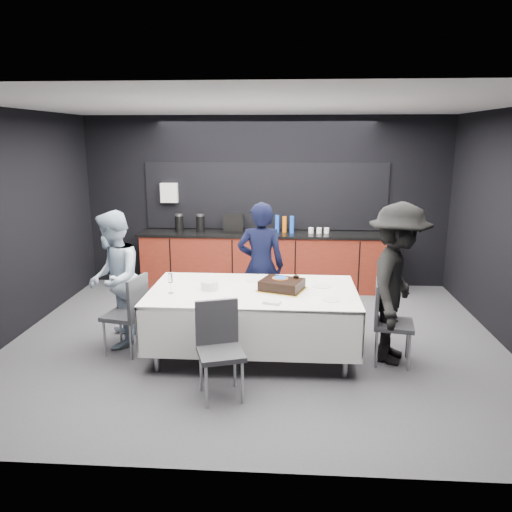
% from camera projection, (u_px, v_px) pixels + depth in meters
% --- Properties ---
extents(ground, '(6.00, 6.00, 0.00)m').
position_uv_depth(ground, '(255.00, 340.00, 6.18)').
color(ground, '#48484D').
rests_on(ground, ground).
extents(room_shell, '(6.04, 5.04, 2.82)m').
position_uv_depth(room_shell, '(255.00, 190.00, 5.75)').
color(room_shell, white).
rests_on(room_shell, ground).
extents(kitchenette, '(4.10, 0.64, 2.05)m').
position_uv_depth(kitchenette, '(264.00, 256.00, 8.21)').
color(kitchenette, '#5D190E').
rests_on(kitchenette, ground).
extents(party_table, '(2.32, 1.32, 0.78)m').
position_uv_depth(party_table, '(253.00, 301.00, 5.64)').
color(party_table, '#99999E').
rests_on(party_table, ground).
extents(cake_assembly, '(0.58, 0.53, 0.16)m').
position_uv_depth(cake_assembly, '(282.00, 285.00, 5.59)').
color(cake_assembly, '#E9BB44').
rests_on(cake_assembly, party_table).
extents(plate_stack, '(0.20, 0.20, 0.10)m').
position_uv_depth(plate_stack, '(210.00, 285.00, 5.60)').
color(plate_stack, white).
rests_on(plate_stack, party_table).
extents(loose_plate_near, '(0.21, 0.21, 0.01)m').
position_uv_depth(loose_plate_near, '(225.00, 300.00, 5.24)').
color(loose_plate_near, white).
rests_on(loose_plate_near, party_table).
extents(loose_plate_right_a, '(0.22, 0.22, 0.01)m').
position_uv_depth(loose_plate_right_a, '(322.00, 286.00, 5.74)').
color(loose_plate_right_a, white).
rests_on(loose_plate_right_a, party_table).
extents(loose_plate_right_b, '(0.19, 0.19, 0.01)m').
position_uv_depth(loose_plate_right_b, '(331.00, 300.00, 5.25)').
color(loose_plate_right_b, white).
rests_on(loose_plate_right_b, party_table).
extents(loose_plate_far, '(0.19, 0.19, 0.01)m').
position_uv_depth(loose_plate_far, '(254.00, 281.00, 5.94)').
color(loose_plate_far, white).
rests_on(loose_plate_far, party_table).
extents(fork_pile, '(0.20, 0.15, 0.03)m').
position_uv_depth(fork_pile, '(272.00, 302.00, 5.14)').
color(fork_pile, white).
rests_on(fork_pile, party_table).
extents(champagne_flute, '(0.06, 0.06, 0.22)m').
position_uv_depth(champagne_flute, '(170.00, 279.00, 5.45)').
color(champagne_flute, white).
rests_on(champagne_flute, party_table).
extents(chair_left, '(0.50, 0.50, 0.92)m').
position_uv_depth(chair_left, '(130.00, 309.00, 5.70)').
color(chair_left, '#323338').
rests_on(chair_left, ground).
extents(chair_right, '(0.48, 0.48, 0.92)m').
position_uv_depth(chair_right, '(387.00, 317.00, 5.47)').
color(chair_right, '#323338').
rests_on(chair_right, ground).
extents(chair_near, '(0.53, 0.53, 0.92)m').
position_uv_depth(chair_near, '(219.00, 342.00, 4.79)').
color(chair_near, '#323338').
rests_on(chair_near, ground).
extents(person_center, '(0.62, 0.42, 1.66)m').
position_uv_depth(person_center, '(261.00, 266.00, 6.44)').
color(person_center, black).
rests_on(person_center, ground).
extents(person_left, '(0.77, 0.91, 1.62)m').
position_uv_depth(person_left, '(114.00, 279.00, 5.89)').
color(person_left, '#ABC0D7').
rests_on(person_left, ground).
extents(person_right, '(1.01, 1.31, 1.78)m').
position_uv_depth(person_right, '(397.00, 284.00, 5.44)').
color(person_right, black).
rests_on(person_right, ground).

